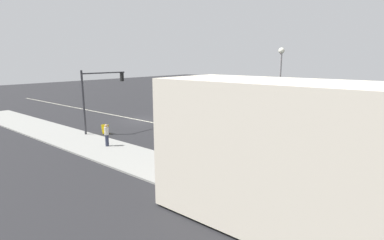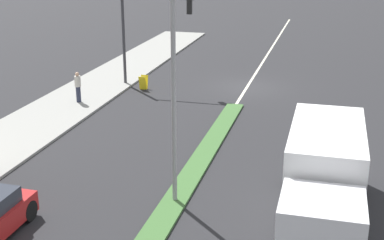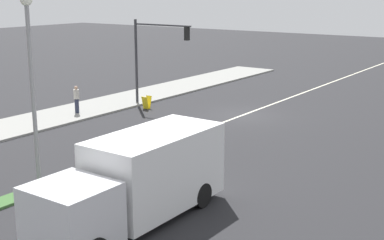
% 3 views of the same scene
% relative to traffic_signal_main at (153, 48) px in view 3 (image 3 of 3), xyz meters
% --- Properties ---
extents(lane_marking_center, '(0.16, 60.00, 0.01)m').
position_rel_traffic_signal_main_xyz_m(lane_marking_center, '(-6.12, -1.32, -3.90)').
color(lane_marking_center, beige).
rests_on(lane_marking_center, ground).
extents(traffic_signal_main, '(4.59, 0.34, 5.60)m').
position_rel_traffic_signal_main_xyz_m(traffic_signal_main, '(0.00, 0.00, 0.00)').
color(traffic_signal_main, '#333338').
rests_on(traffic_signal_main, sidewalk_right).
extents(street_lamp, '(0.44, 0.44, 7.37)m').
position_rel_traffic_signal_main_xyz_m(street_lamp, '(-6.12, 14.44, 0.88)').
color(street_lamp, gray).
rests_on(street_lamp, median_strip).
extents(pedestrian, '(0.34, 0.34, 1.70)m').
position_rel_traffic_signal_main_xyz_m(pedestrian, '(2.39, 4.60, -2.88)').
color(pedestrian, '#282D42').
rests_on(pedestrian, sidewalk_right).
extents(warning_aframe_sign, '(0.45, 0.53, 0.84)m').
position_rel_traffic_signal_main_xyz_m(warning_aframe_sign, '(-0.06, 0.78, -3.47)').
color(warning_aframe_sign, yellow).
rests_on(warning_aframe_sign, ground).
extents(delivery_truck, '(2.44, 7.50, 2.87)m').
position_rel_traffic_signal_main_xyz_m(delivery_truck, '(-11.12, 14.29, -2.43)').
color(delivery_truck, silver).
rests_on(delivery_truck, ground).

